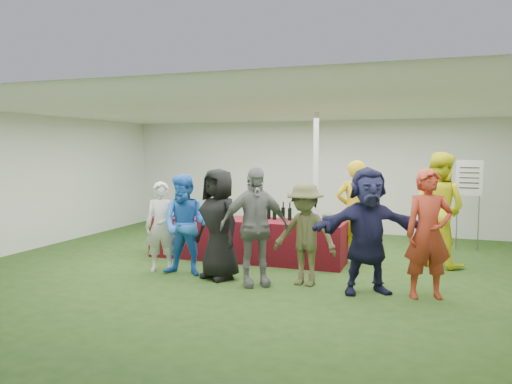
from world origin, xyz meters
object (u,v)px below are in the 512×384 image
(serving_table, at_px, (246,239))
(customer_4, at_px, (305,234))
(customer_0, at_px, (162,227))
(customer_1, at_px, (186,225))
(customer_6, at_px, (428,234))
(wine_list_sign, at_px, (469,185))
(dump_bucket, at_px, (330,220))
(customer_5, at_px, (368,230))
(customer_3, at_px, (254,226))
(staff_back, at_px, (438,209))
(staff_pourer, at_px, (354,211))
(customer_2, at_px, (218,224))

(serving_table, height_order, customer_4, customer_4)
(customer_0, xyz_separation_m, customer_1, (0.49, -0.09, 0.07))
(customer_0, height_order, customer_6, customer_6)
(wine_list_sign, relative_size, customer_0, 1.21)
(customer_6, bearing_deg, serving_table, 137.64)
(customer_6, bearing_deg, customer_0, 159.40)
(dump_bucket, bearing_deg, wine_list_sign, 47.93)
(customer_5, bearing_deg, serving_table, 124.08)
(serving_table, distance_m, customer_0, 1.65)
(customer_0, xyz_separation_m, customer_5, (3.36, -0.14, 0.14))
(wine_list_sign, relative_size, customer_3, 1.02)
(staff_back, distance_m, customer_5, 2.30)
(serving_table, distance_m, staff_back, 3.42)
(staff_pourer, distance_m, customer_6, 2.25)
(customer_0, xyz_separation_m, customer_2, (1.08, -0.12, 0.12))
(customer_0, bearing_deg, wine_list_sign, 16.80)
(customer_0, bearing_deg, customer_5, -21.72)
(dump_bucket, xyz_separation_m, customer_3, (-0.86, -1.32, 0.04))
(staff_pourer, distance_m, customer_0, 3.39)
(wine_list_sign, distance_m, staff_pourer, 2.70)
(customer_0, relative_size, customer_6, 0.85)
(customer_3, bearing_deg, customer_6, -29.37)
(staff_pourer, height_order, staff_back, staff_back)
(wine_list_sign, distance_m, customer_0, 6.06)
(wine_list_sign, height_order, customer_1, wine_list_sign)
(customer_1, distance_m, customer_2, 0.59)
(customer_2, height_order, customer_6, customer_6)
(customer_3, xyz_separation_m, customer_4, (0.71, 0.26, -0.12))
(wine_list_sign, xyz_separation_m, staff_pourer, (-1.98, -1.79, -0.40))
(staff_pourer, height_order, customer_3, staff_pourer)
(serving_table, height_order, wine_list_sign, wine_list_sign)
(dump_bucket, distance_m, customer_2, 1.90)
(customer_3, bearing_deg, staff_pourer, 26.65)
(dump_bucket, height_order, staff_pourer, staff_pourer)
(wine_list_sign, relative_size, customer_1, 1.11)
(wine_list_sign, xyz_separation_m, customer_6, (-0.71, -3.66, -0.44))
(serving_table, bearing_deg, staff_back, 12.16)
(serving_table, height_order, customer_2, customer_2)
(staff_pourer, relative_size, customer_4, 1.19)
(dump_bucket, bearing_deg, customer_5, -56.67)
(dump_bucket, distance_m, staff_back, 1.95)
(customer_1, height_order, customer_2, customer_2)
(wine_list_sign, height_order, staff_back, staff_back)
(customer_0, bearing_deg, customer_4, -20.10)
(customer_4, relative_size, customer_6, 0.87)
(staff_pourer, distance_m, customer_1, 3.03)
(customer_1, distance_m, customer_4, 1.95)
(serving_table, distance_m, customer_2, 1.45)
(customer_1, height_order, customer_4, customer_1)
(dump_bucket, xyz_separation_m, customer_1, (-2.10, -1.12, -0.03))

